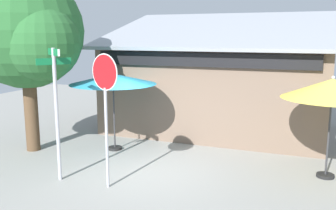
# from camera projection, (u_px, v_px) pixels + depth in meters

# --- Properties ---
(ground_plane) EXTENTS (28.00, 28.00, 0.10)m
(ground_plane) POSITION_uv_depth(u_px,v_px,m) (144.00, 173.00, 10.04)
(ground_plane) COLOR gray
(cafe_building) EXTENTS (8.26, 5.40, 4.51)m
(cafe_building) POSITION_uv_depth(u_px,v_px,m) (218.00, 86.00, 14.22)
(cafe_building) COLOR #705B4C
(cafe_building) RESTS_ON ground
(street_sign_post) EXTENTS (0.74, 0.69, 3.28)m
(street_sign_post) POSITION_uv_depth(u_px,v_px,m) (56.00, 102.00, 9.05)
(street_sign_post) COLOR #A8AAB2
(street_sign_post) RESTS_ON ground
(stop_sign) EXTENTS (0.80, 0.27, 3.17)m
(stop_sign) POSITION_uv_depth(u_px,v_px,m) (105.00, 94.00, 8.55)
(stop_sign) COLOR #A8AAB2
(stop_sign) RESTS_ON ground
(patio_umbrella_teal_left) EXTENTS (2.68, 2.68, 2.48)m
(patio_umbrella_teal_left) POSITION_uv_depth(u_px,v_px,m) (113.00, 79.00, 11.50)
(patio_umbrella_teal_left) COLOR black
(patio_umbrella_teal_left) RESTS_ON ground
(patio_umbrella_mustard_center) EXTENTS (2.46, 2.46, 2.60)m
(patio_umbrella_mustard_center) POSITION_uv_depth(u_px,v_px,m) (332.00, 89.00, 9.17)
(patio_umbrella_mustard_center) COLOR black
(patio_umbrella_mustard_center) RESTS_ON ground
(shade_tree) EXTENTS (3.74, 3.44, 5.42)m
(shade_tree) POSITION_uv_depth(u_px,v_px,m) (29.00, 34.00, 11.06)
(shade_tree) COLOR brown
(shade_tree) RESTS_ON ground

